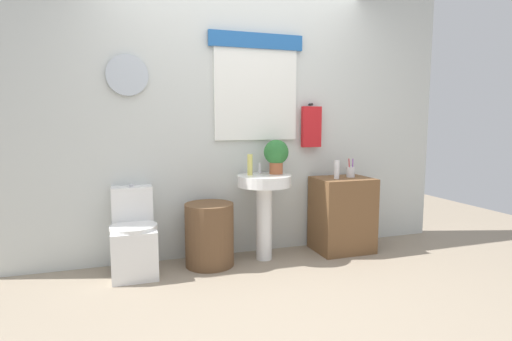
{
  "coord_description": "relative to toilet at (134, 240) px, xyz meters",
  "views": [
    {
      "loc": [
        -1.03,
        -2.57,
        1.27
      ],
      "look_at": [
        0.08,
        0.8,
        0.84
      ],
      "focal_mm": 28.14,
      "sensor_mm": 36.0,
      "label": 1
    }
  ],
  "objects": [
    {
      "name": "potted_plant",
      "position": [
        1.3,
        0.03,
        0.69
      ],
      "size": [
        0.23,
        0.23,
        0.32
      ],
      "color": "#AD5B38",
      "rests_on": "pedestal_sink"
    },
    {
      "name": "back_wall",
      "position": [
        0.99,
        0.27,
        1.02
      ],
      "size": [
        4.4,
        0.18,
        2.6
      ],
      "color": "silver",
      "rests_on": "ground_plane"
    },
    {
      "name": "toothbrush_cup",
      "position": [
        2.07,
        -0.01,
        0.5
      ],
      "size": [
        0.08,
        0.08,
        0.19
      ],
      "color": "silver",
      "rests_on": "wooden_cabinet"
    },
    {
      "name": "wooden_cabinet",
      "position": [
        1.98,
        -0.03,
        0.08
      ],
      "size": [
        0.54,
        0.44,
        0.73
      ],
      "primitive_type": "cube",
      "color": "brown",
      "rests_on": "ground_plane"
    },
    {
      "name": "ground_plane",
      "position": [
        0.98,
        -0.88,
        -0.28
      ],
      "size": [
        8.0,
        8.0,
        0.0
      ],
      "primitive_type": "plane",
      "color": "gray"
    },
    {
      "name": "soap_bottle",
      "position": [
        1.04,
        0.02,
        0.6
      ],
      "size": [
        0.05,
        0.05,
        0.19
      ],
      "primitive_type": "cylinder",
      "color": "#DBD166",
      "rests_on": "pedestal_sink"
    },
    {
      "name": "toilet",
      "position": [
        0.0,
        0.0,
        0.0
      ],
      "size": [
        0.38,
        0.51,
        0.74
      ],
      "color": "white",
      "rests_on": "ground_plane"
    },
    {
      "name": "faucet",
      "position": [
        1.16,
        0.09,
        0.56
      ],
      "size": [
        0.03,
        0.03,
        0.1
      ],
      "primitive_type": "cylinder",
      "color": "silver",
      "rests_on": "pedestal_sink"
    },
    {
      "name": "laundry_hamper",
      "position": [
        0.64,
        -0.03,
        -0.0
      ],
      "size": [
        0.43,
        0.43,
        0.56
      ],
      "primitive_type": "cylinder",
      "color": "brown",
      "rests_on": "ground_plane"
    },
    {
      "name": "lotion_bottle",
      "position": [
        1.88,
        -0.07,
        0.54
      ],
      "size": [
        0.05,
        0.05,
        0.18
      ],
      "primitive_type": "cylinder",
      "color": "white",
      "rests_on": "wooden_cabinet"
    },
    {
      "name": "pedestal_sink",
      "position": [
        1.16,
        -0.03,
        0.3
      ],
      "size": [
        0.49,
        0.49,
        0.79
      ],
      "color": "white",
      "rests_on": "ground_plane"
    }
  ]
}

